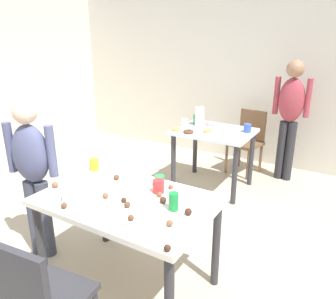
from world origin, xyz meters
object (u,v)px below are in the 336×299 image
person_girl_near (33,169)px  mixing_bowl (74,196)px  dining_table_near (127,210)px  dining_table_far (214,140)px  chair_near_table (39,298)px  person_adult_far (290,110)px  soda_can (174,202)px  chair_far_table (248,138)px  pitcher_far (199,116)px

person_girl_near → mixing_bowl: 0.61m
person_girl_near → mixing_bowl: bearing=-12.3°
dining_table_near → dining_table_far: 1.96m
chair_near_table → person_adult_far: 3.53m
person_adult_far → soda_can: (-0.18, -2.65, -0.13)m
chair_near_table → chair_far_table: bearing=89.4°
mixing_bowl → soda_can: size_ratio=1.32×
chair_near_table → person_adult_far: (0.55, 3.45, 0.44)m
dining_table_far → chair_far_table: bearing=73.7°
dining_table_near → person_girl_near: size_ratio=0.90×
chair_near_table → soda_can: size_ratio=7.13×
dining_table_far → mixing_bowl: size_ratio=5.67×
soda_can → person_girl_near: bearing=-175.2°
dining_table_near → soda_can: 0.40m
chair_near_table → dining_table_near: bearing=89.7°
mixing_bowl → soda_can: bearing=19.6°
person_girl_near → mixing_bowl: size_ratio=8.51×
chair_near_table → person_girl_near: (-0.89, 0.70, 0.32)m
chair_near_table → chair_far_table: (0.04, 3.45, 0.00)m
chair_near_table → mixing_bowl: chair_near_table is taller
mixing_bowl → pitcher_far: bearing=93.2°
chair_far_table → person_girl_near: size_ratio=0.63×
chair_far_table → person_adult_far: (0.51, 0.00, 0.44)m
chair_far_table → dining_table_near: bearing=-90.7°
dining_table_near → mixing_bowl: (-0.30, -0.21, 0.13)m
person_adult_far → mixing_bowl: (-0.85, -2.88, -0.16)m
chair_near_table → chair_far_table: same height
dining_table_far → soda_can: 2.01m
pitcher_far → person_adult_far: bearing=32.8°
chair_far_table → soda_can: 2.68m
dining_table_near → mixing_bowl: size_ratio=7.62×
mixing_bowl → soda_can: (0.67, 0.24, 0.03)m
mixing_bowl → person_adult_far: bearing=73.7°
chair_near_table → soda_can: (0.37, 0.81, 0.31)m
chair_near_table → pitcher_far: bearing=98.4°
person_girl_near → soda_can: 1.27m
soda_can → mixing_bowl: bearing=-160.4°
person_girl_near → chair_far_table: bearing=71.3°
dining_table_far → soda_can: (0.54, -1.93, 0.19)m
dining_table_near → pitcher_far: pitcher_far is taller
dining_table_near → person_adult_far: size_ratio=0.79×
dining_table_far → person_adult_far: person_adult_far is taller
soda_can → chair_near_table: bearing=-114.8°
chair_near_table → chair_far_table: 3.45m
chair_near_table → person_adult_far: bearing=80.9°
dining_table_near → chair_far_table: chair_far_table is taller
person_adult_far → chair_near_table: bearing=-99.1°
chair_far_table → mixing_bowl: bearing=-96.6°
dining_table_near → chair_near_table: bearing=-90.3°
chair_far_table → soda_can: (0.33, -2.64, 0.31)m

